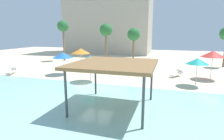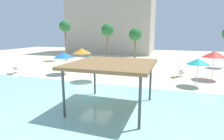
{
  "view_description": "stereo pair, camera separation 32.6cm",
  "coord_description": "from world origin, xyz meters",
  "px_view_note": "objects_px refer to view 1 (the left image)",
  "views": [
    {
      "loc": [
        5.67,
        -13.64,
        4.59
      ],
      "look_at": [
        0.77,
        2.0,
        1.3
      ],
      "focal_mm": 29.1,
      "sensor_mm": 36.0,
      "label": 1
    },
    {
      "loc": [
        5.98,
        -13.54,
        4.59
      ],
      "look_at": [
        0.77,
        2.0,
        1.3
      ],
      "focal_mm": 29.1,
      "sensor_mm": 36.0,
      "label": 2
    }
  ],
  "objects_px": {
    "lounge_chair_1": "(177,74)",
    "palm_tree_2": "(134,35)",
    "beach_umbrella_blue_3": "(63,55)",
    "palm_tree_1": "(63,27)",
    "lounge_chair_2": "(129,71)",
    "shade_pavilion": "(114,65)",
    "palm_tree_3": "(106,31)",
    "beach_umbrella_teal_5": "(198,61)",
    "beach_umbrella_red_2": "(213,54)",
    "lounge_chair_0": "(12,71)",
    "beach_umbrella_orange_1": "(81,51)",
    "beach_umbrella_teal_4": "(90,59)"
  },
  "relations": [
    {
      "from": "lounge_chair_0",
      "to": "lounge_chair_2",
      "type": "bearing_deg",
      "value": 85.08
    },
    {
      "from": "beach_umbrella_red_2",
      "to": "beach_umbrella_teal_5",
      "type": "distance_m",
      "value": 3.61
    },
    {
      "from": "shade_pavilion",
      "to": "palm_tree_3",
      "type": "height_order",
      "value": "palm_tree_3"
    },
    {
      "from": "beach_umbrella_red_2",
      "to": "beach_umbrella_blue_3",
      "type": "height_order",
      "value": "beach_umbrella_red_2"
    },
    {
      "from": "lounge_chair_0",
      "to": "palm_tree_2",
      "type": "xyz_separation_m",
      "value": [
        12.16,
        10.97,
        4.05
      ]
    },
    {
      "from": "beach_umbrella_teal_4",
      "to": "lounge_chair_2",
      "type": "relative_size",
      "value": 1.31
    },
    {
      "from": "beach_umbrella_teal_5",
      "to": "lounge_chair_0",
      "type": "bearing_deg",
      "value": -176.96
    },
    {
      "from": "beach_umbrella_red_2",
      "to": "lounge_chair_2",
      "type": "bearing_deg",
      "value": -179.52
    },
    {
      "from": "beach_umbrella_red_2",
      "to": "beach_umbrella_teal_4",
      "type": "height_order",
      "value": "beach_umbrella_red_2"
    },
    {
      "from": "beach_umbrella_red_2",
      "to": "lounge_chair_0",
      "type": "xyz_separation_m",
      "value": [
        -21.54,
        -4.16,
        -2.26
      ]
    },
    {
      "from": "lounge_chair_2",
      "to": "palm_tree_3",
      "type": "distance_m",
      "value": 9.11
    },
    {
      "from": "lounge_chair_0",
      "to": "lounge_chair_2",
      "type": "relative_size",
      "value": 1.02
    },
    {
      "from": "palm_tree_2",
      "to": "palm_tree_3",
      "type": "relative_size",
      "value": 0.89
    },
    {
      "from": "lounge_chair_2",
      "to": "palm_tree_2",
      "type": "height_order",
      "value": "palm_tree_2"
    },
    {
      "from": "lounge_chair_0",
      "to": "palm_tree_3",
      "type": "bearing_deg",
      "value": 119.07
    },
    {
      "from": "beach_umbrella_blue_3",
      "to": "palm_tree_2",
      "type": "xyz_separation_m",
      "value": [
        6.24,
        9.43,
        2.16
      ]
    },
    {
      "from": "lounge_chair_1",
      "to": "palm_tree_1",
      "type": "bearing_deg",
      "value": -77.47
    },
    {
      "from": "shade_pavilion",
      "to": "lounge_chair_2",
      "type": "xyz_separation_m",
      "value": [
        -1.15,
        10.02,
        -2.41
      ]
    },
    {
      "from": "shade_pavilion",
      "to": "lounge_chair_1",
      "type": "relative_size",
      "value": 2.54
    },
    {
      "from": "beach_umbrella_red_2",
      "to": "palm_tree_2",
      "type": "distance_m",
      "value": 11.73
    },
    {
      "from": "beach_umbrella_blue_3",
      "to": "palm_tree_1",
      "type": "distance_m",
      "value": 11.79
    },
    {
      "from": "beach_umbrella_teal_5",
      "to": "beach_umbrella_teal_4",
      "type": "bearing_deg",
      "value": -171.05
    },
    {
      "from": "lounge_chair_0",
      "to": "palm_tree_1",
      "type": "distance_m",
      "value": 12.38
    },
    {
      "from": "lounge_chair_1",
      "to": "palm_tree_2",
      "type": "height_order",
      "value": "palm_tree_2"
    },
    {
      "from": "shade_pavilion",
      "to": "beach_umbrella_teal_4",
      "type": "relative_size",
      "value": 1.92
    },
    {
      "from": "lounge_chair_0",
      "to": "lounge_chair_1",
      "type": "distance_m",
      "value": 18.78
    },
    {
      "from": "beach_umbrella_red_2",
      "to": "palm_tree_2",
      "type": "bearing_deg",
      "value": 144.03
    },
    {
      "from": "shade_pavilion",
      "to": "lounge_chair_1",
      "type": "height_order",
      "value": "shade_pavilion"
    },
    {
      "from": "beach_umbrella_teal_4",
      "to": "palm_tree_2",
      "type": "distance_m",
      "value": 11.79
    },
    {
      "from": "beach_umbrella_red_2",
      "to": "shade_pavilion",
      "type": "bearing_deg",
      "value": -126.06
    },
    {
      "from": "shade_pavilion",
      "to": "lounge_chair_2",
      "type": "bearing_deg",
      "value": 96.56
    },
    {
      "from": "beach_umbrella_teal_5",
      "to": "palm_tree_2",
      "type": "bearing_deg",
      "value": 127.39
    },
    {
      "from": "shade_pavilion",
      "to": "lounge_chair_1",
      "type": "distance_m",
      "value": 11.28
    },
    {
      "from": "palm_tree_1",
      "to": "beach_umbrella_blue_3",
      "type": "bearing_deg",
      "value": -58.77
    },
    {
      "from": "shade_pavilion",
      "to": "palm_tree_1",
      "type": "height_order",
      "value": "palm_tree_1"
    },
    {
      "from": "beach_umbrella_teal_5",
      "to": "lounge_chair_0",
      "type": "distance_m",
      "value": 19.86
    },
    {
      "from": "shade_pavilion",
      "to": "beach_umbrella_teal_5",
      "type": "height_order",
      "value": "shade_pavilion"
    },
    {
      "from": "beach_umbrella_red_2",
      "to": "lounge_chair_2",
      "type": "relative_size",
      "value": 1.5
    },
    {
      "from": "beach_umbrella_blue_3",
      "to": "palm_tree_1",
      "type": "relative_size",
      "value": 0.37
    },
    {
      "from": "beach_umbrella_red_2",
      "to": "palm_tree_3",
      "type": "xyz_separation_m",
      "value": [
        -13.45,
        5.97,
        2.42
      ]
    },
    {
      "from": "lounge_chair_2",
      "to": "beach_umbrella_orange_1",
      "type": "bearing_deg",
      "value": -127.66
    },
    {
      "from": "beach_umbrella_blue_3",
      "to": "lounge_chair_1",
      "type": "xyz_separation_m",
      "value": [
        12.35,
        2.77,
        -1.89
      ]
    },
    {
      "from": "beach_umbrella_orange_1",
      "to": "beach_umbrella_blue_3",
      "type": "distance_m",
      "value": 3.38
    },
    {
      "from": "beach_umbrella_red_2",
      "to": "palm_tree_2",
      "type": "height_order",
      "value": "palm_tree_2"
    },
    {
      "from": "beach_umbrella_red_2",
      "to": "lounge_chair_0",
      "type": "relative_size",
      "value": 1.47
    },
    {
      "from": "beach_umbrella_red_2",
      "to": "palm_tree_2",
      "type": "xyz_separation_m",
      "value": [
        -9.38,
        6.81,
        1.79
      ]
    },
    {
      "from": "lounge_chair_2",
      "to": "palm_tree_2",
      "type": "relative_size",
      "value": 0.36
    },
    {
      "from": "beach_umbrella_blue_3",
      "to": "lounge_chair_2",
      "type": "bearing_deg",
      "value": 19.75
    },
    {
      "from": "beach_umbrella_blue_3",
      "to": "palm_tree_2",
      "type": "bearing_deg",
      "value": 56.54
    },
    {
      "from": "palm_tree_1",
      "to": "palm_tree_2",
      "type": "xyz_separation_m",
      "value": [
        12.08,
        -0.21,
        -1.29
      ]
    }
  ]
}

